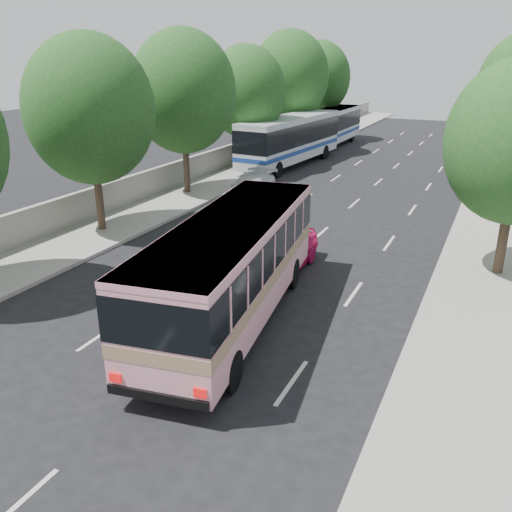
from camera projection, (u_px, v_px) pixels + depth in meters
The scene contains 15 objects.
ground at pixel (191, 319), 17.22m from camera, with size 120.00×120.00×0.00m, color black.
sidewalk_left at pixel (236, 174), 37.54m from camera, with size 4.00×90.00×0.15m, color #9E998E.
sidewalk_right at pixel (501, 200), 30.89m from camera, with size 4.00×90.00×0.12m, color #9E998E.
low_wall at pixel (212, 160), 37.95m from camera, with size 0.30×90.00×1.50m, color #9E998E.
tree_left_b at pixel (90, 105), 23.53m from camera, with size 5.70×5.70×8.88m.
tree_left_c at pixel (183, 88), 30.31m from camera, with size 6.00×6.00×9.35m.
tree_left_d at pixel (247, 89), 37.25m from camera, with size 5.52×5.52×8.60m.
tree_left_e at pixel (291, 73), 43.74m from camera, with size 6.30×6.30×9.82m.
tree_left_f at pixel (319, 75), 50.77m from camera, with size 5.88×5.88×9.16m.
pink_bus at pixel (233, 260), 16.34m from camera, with size 4.05×10.68×3.32m.
pink_taxi at pixel (279, 251), 20.70m from camera, with size 1.92×4.77×1.63m, color #E51361.
white_pickup at pixel (251, 189), 30.63m from camera, with size 2.08×5.12×1.49m, color silver.
tour_coach_front at pixel (291, 136), 39.98m from camera, with size 3.69×12.26×3.61m.
tour_coach_rear at pixel (331, 124), 48.50m from camera, with size 2.54×10.98×3.28m.
taxi_roof_sign at pixel (280, 229), 20.39m from camera, with size 0.55×0.18×0.18m, color silver.
Camera 1 is at (8.32, -13.15, 7.91)m, focal length 38.00 mm.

